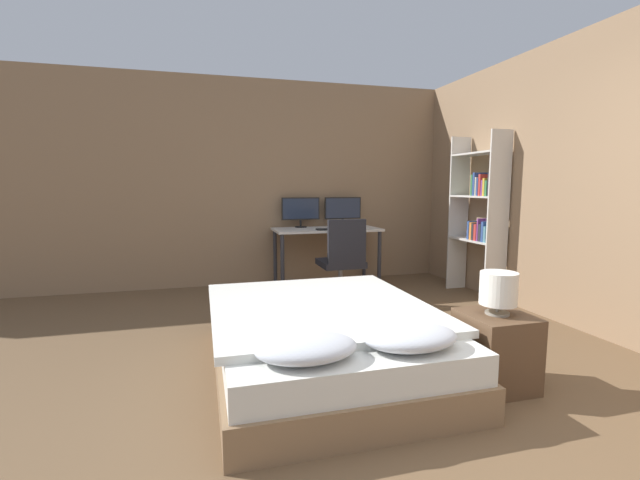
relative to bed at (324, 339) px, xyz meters
name	(u,v)px	position (x,y,z in m)	size (l,w,h in m)	color
ground_plane	(478,452)	(0.48, -1.13, -0.23)	(20.00, 20.00, 0.00)	brown
wall_back	(298,183)	(0.48, 2.93, 1.12)	(12.00, 0.06, 2.70)	#8E7051
wall_side_right	(576,182)	(2.53, 0.37, 1.12)	(0.06, 12.00, 2.70)	#8E7051
bed	(324,339)	(0.00, 0.00, 0.00)	(1.55, 1.98, 0.53)	#846647
nightstand	(495,350)	(1.01, -0.54, 0.01)	(0.40, 0.43, 0.49)	brown
bedside_lamp	(498,289)	(1.01, -0.54, 0.42)	(0.23, 0.23, 0.28)	gray
desk	(327,236)	(0.76, 2.54, 0.43)	(1.38, 0.64, 0.76)	beige
monitor_left	(301,210)	(0.47, 2.76, 0.76)	(0.51, 0.16, 0.40)	black
monitor_right	(343,209)	(1.06, 2.76, 0.76)	(0.51, 0.16, 0.40)	black
keyboard	(331,229)	(0.76, 2.33, 0.54)	(0.38, 0.13, 0.02)	black
computer_mouse	(352,228)	(1.04, 2.33, 0.55)	(0.07, 0.05, 0.04)	black
office_chair	(342,267)	(0.73, 1.79, 0.15)	(0.52, 0.52, 0.95)	black
bookshelf	(481,209)	(2.34, 1.49, 0.81)	(0.27, 0.78, 1.92)	beige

